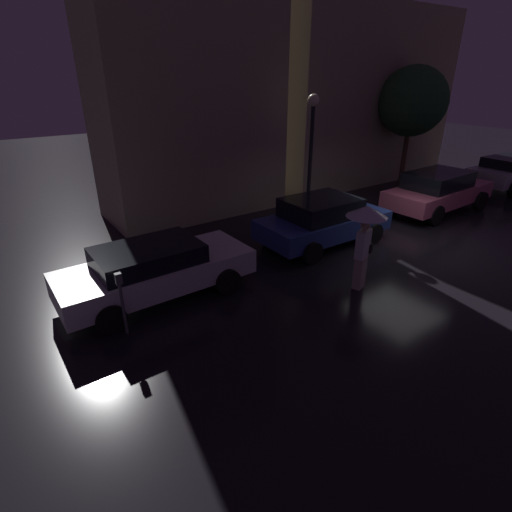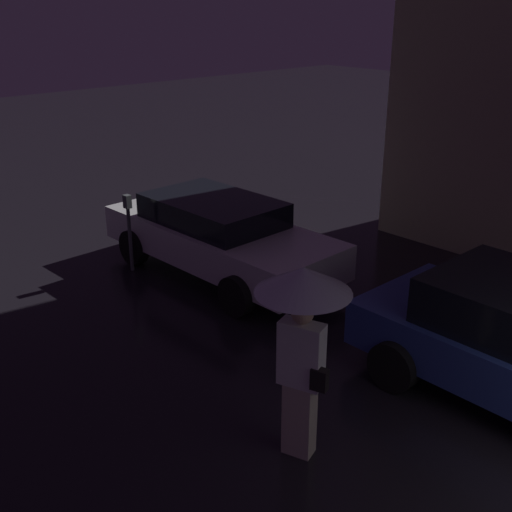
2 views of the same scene
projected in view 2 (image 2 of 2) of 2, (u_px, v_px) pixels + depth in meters
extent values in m
cube|color=silver|center=(220.00, 240.00, 10.59)|extent=(4.35, 1.74, 0.56)
cube|color=black|center=(213.00, 210.00, 10.52)|extent=(2.27, 1.50, 0.40)
cylinder|color=black|center=(314.00, 265.00, 10.31)|extent=(0.61, 0.22, 0.61)
cylinder|color=black|center=(237.00, 296.00, 9.26)|extent=(0.61, 0.22, 0.61)
cylinder|color=black|center=(209.00, 225.00, 12.13)|extent=(0.61, 0.22, 0.61)
cylinder|color=black|center=(134.00, 247.00, 11.07)|extent=(0.61, 0.22, 0.61)
cylinder|color=black|center=(472.00, 318.00, 8.62)|extent=(0.62, 0.22, 0.62)
cylinder|color=black|center=(394.00, 366.00, 7.49)|extent=(0.62, 0.22, 0.62)
cube|color=beige|center=(299.00, 418.00, 6.41)|extent=(0.35, 0.29, 0.80)
cube|color=white|center=(301.00, 354.00, 6.13)|extent=(0.48, 0.33, 0.67)
sphere|color=tan|center=(303.00, 313.00, 5.96)|extent=(0.22, 0.22, 0.22)
cylinder|color=black|center=(302.00, 330.00, 6.03)|extent=(0.02, 0.02, 0.79)
cone|color=silver|center=(304.00, 280.00, 5.84)|extent=(0.92, 0.92, 0.25)
cube|color=black|center=(319.00, 379.00, 6.03)|extent=(0.18, 0.15, 0.22)
cylinder|color=#4C5154|center=(130.00, 240.00, 10.70)|extent=(0.06, 0.06, 1.11)
cube|color=#4C5154|center=(127.00, 202.00, 10.46)|extent=(0.12, 0.10, 0.22)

